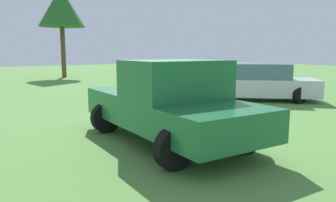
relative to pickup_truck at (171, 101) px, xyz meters
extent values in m
plane|color=#54843D|center=(0.64, 0.75, -0.91)|extent=(80.00, 80.00, 0.00)
cylinder|color=black|center=(-0.76, 1.67, -0.55)|extent=(0.73, 0.22, 0.73)
cylinder|color=black|center=(0.89, 1.60, -0.55)|extent=(0.73, 0.22, 0.73)
cylinder|color=black|center=(-0.88, -1.36, -0.55)|extent=(0.73, 0.22, 0.73)
cylinder|color=black|center=(0.77, -1.42, -0.55)|extent=(0.73, 0.22, 0.73)
cube|color=#1E6638|center=(0.06, 1.54, -0.21)|extent=(2.03, 1.97, 0.64)
cube|color=#1E6638|center=(-0.01, -0.16, 0.17)|extent=(2.01, 1.59, 1.40)
cube|color=slate|center=(-0.01, -0.16, 0.61)|extent=(1.85, 1.36, 0.48)
cube|color=#1E6638|center=(-0.04, -1.11, -0.23)|extent=(2.04, 2.35, 0.60)
cube|color=silver|center=(0.10, 2.43, -0.47)|extent=(1.88, 0.19, 0.16)
cylinder|color=black|center=(4.83, 3.83, -0.59)|extent=(0.65, 0.20, 0.65)
cylinder|color=black|center=(5.84, 4.88, -0.59)|extent=(0.65, 0.20, 0.65)
cylinder|color=black|center=(7.11, 1.65, -0.59)|extent=(0.65, 0.20, 0.65)
cylinder|color=black|center=(8.11, 2.71, -0.59)|extent=(0.65, 0.20, 0.65)
cube|color=silver|center=(6.47, 3.27, -0.38)|extent=(4.63, 4.54, 0.68)
cube|color=slate|center=(6.65, 3.10, 0.26)|extent=(2.56, 2.54, 0.60)
cylinder|color=brown|center=(3.71, 19.52, 0.97)|extent=(0.34, 0.34, 3.77)
cone|color=#286028|center=(3.71, 19.52, 4.29)|extent=(3.38, 3.38, 2.87)
camera|label=1|loc=(-3.95, -5.63, 1.05)|focal=35.09mm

